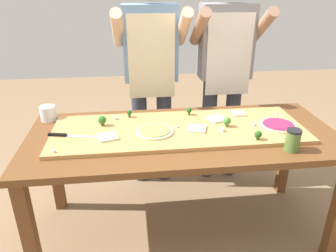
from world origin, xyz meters
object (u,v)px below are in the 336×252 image
Objects in this scene: pizza_whole_pesto_green at (155,131)px; cheese_crumble_e at (53,151)px; broccoli_floret_back_mid at (227,121)px; broccoli_floret_center_right at (189,110)px; broccoli_floret_front_mid at (258,135)px; pizza_slice_far_left at (238,113)px; broccoli_floret_back_left at (129,113)px; chefs_knife at (67,135)px; pizza_slice_far_right at (197,129)px; cook_left at (151,67)px; broccoli_floret_back_right at (102,120)px; pizza_slice_near_left at (217,119)px; cheese_crumble_a at (223,130)px; sauce_jar at (293,140)px; pizza_slice_near_right at (108,137)px; flour_cup at (48,114)px; cheese_crumble_f at (177,127)px; pizza_whole_beet_magenta at (278,125)px; prep_table at (183,146)px; cheese_crumble_c at (254,124)px; cheese_crumble_b at (276,113)px; cheese_crumble_d at (116,118)px; cook_right at (225,65)px.

pizza_whole_pesto_green is 14.52× the size of cheese_crumble_e.
broccoli_floret_center_right is (-0.20, 0.21, -0.00)m from broccoli_floret_back_mid.
pizza_whole_pesto_green is 4.14× the size of broccoli_floret_front_mid.
pizza_slice_far_left is 0.73m from broccoli_floret_back_left.
pizza_slice_far_left is (1.10, 0.20, 0.00)m from chefs_knife.
pizza_slice_far_left is 1.38× the size of broccoli_floret_back_mid.
cook_left is at bearing 108.63° from pizza_slice_far_right.
broccoli_floret_back_right is at bearing -145.56° from broccoli_floret_back_left.
broccoli_floret_back_mid reaches higher than pizza_slice_near_left.
sauce_jar is (0.32, -0.23, 0.03)m from cheese_crumble_a.
pizza_slice_near_right is 0.54m from flour_cup.
cheese_crumble_f is (-0.11, -0.19, -0.03)m from broccoli_floret_center_right.
pizza_whole_pesto_green is 0.58m from cheese_crumble_e.
prep_table is at bearing 178.30° from pizza_whole_beet_magenta.
prep_table is 34.57× the size of broccoli_floret_front_mid.
pizza_whole_beet_magenta and pizza_whole_pesto_green have the same top height.
cheese_crumble_a reaches higher than chefs_knife.
broccoli_floret_back_right is 3.80× the size of cheese_crumble_c.
broccoli_floret_center_right reaches higher than cheese_crumble_a.
broccoli_floret_back_right reaches higher than cheese_crumble_a.
broccoli_floret_back_mid is 0.08m from cheese_crumble_a.
sauce_jar reaches higher than cheese_crumble_b.
cheese_crumble_a is at bearing -17.67° from cheese_crumble_f.
chefs_knife reaches higher than pizza_slice_far_left.
cheese_crumble_c reaches higher than cheese_crumble_f.
broccoli_floret_back_mid is at bearing -15.85° from cheese_crumble_d.
pizza_slice_near_left reaches higher than prep_table.
broccoli_floret_back_left is at bearing 178.86° from broccoli_floret_center_right.
pizza_whole_beet_magenta is 0.63m from cheese_crumble_f.
sauce_jar reaches higher than broccoli_floret_back_left.
broccoli_floret_front_mid is 1.08× the size of broccoli_floret_back_left.
cheese_crumble_a is (0.55, -0.29, -0.02)m from broccoli_floret_back_left.
cheese_crumble_c is at bearing 9.94° from cheese_crumble_e.
cook_right is at bearing 74.33° from cheese_crumble_a.
cheese_crumble_d is at bearing 82.03° from pizza_slice_near_right.
cheese_crumble_c is at bearing -88.78° from cook_right.
broccoli_floret_back_right is (-0.90, -0.08, 0.03)m from pizza_slice_far_left.
cook_left reaches higher than pizza_slice_far_left.
broccoli_floret_center_right is at bearing 71.55° from prep_table.
broccoli_floret_back_right is at bearing 166.69° from prep_table.
chefs_knife is 4.96× the size of broccoli_floret_back_mid.
pizza_whole_pesto_green is 0.29m from broccoli_floret_back_left.
cheese_crumble_a is at bearing -13.05° from prep_table.
prep_table is at bearing -77.66° from cook_left.
chefs_knife is 1.37m from cheese_crumble_b.
broccoli_floret_front_mid reaches higher than broccoli_floret_back_left.
pizza_whole_pesto_green is 2.09× the size of pizza_slice_far_right.
chefs_knife is 3.05× the size of flour_cup.
pizza_slice_far_left is at bearing 131.31° from pizza_whole_beet_magenta.
cheese_crumble_f is (0.42, 0.09, 0.00)m from pizza_slice_near_right.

